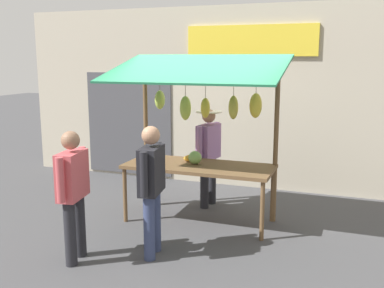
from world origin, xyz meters
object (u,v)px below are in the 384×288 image
(vendor_with_sunhat, at_px, (208,150))
(market_stall, at_px, (200,120))
(shopper_with_shopping_bag, at_px, (73,188))
(shopper_in_grey_tee, at_px, (152,182))

(vendor_with_sunhat, bearing_deg, market_stall, 17.09)
(vendor_with_sunhat, xyz_separation_m, shopper_with_shopping_bag, (0.87, 2.53, -0.04))
(market_stall, xyz_separation_m, shopper_in_grey_tee, (0.15, 1.36, -0.59))
(market_stall, distance_m, vendor_with_sunhat, 0.92)
(shopper_in_grey_tee, relative_size, shopper_with_shopping_bag, 1.02)
(shopper_in_grey_tee, bearing_deg, shopper_with_shopping_bag, 110.91)
(vendor_with_sunhat, height_order, shopper_with_shopping_bag, vendor_with_sunhat)
(market_stall, height_order, shopper_with_shopping_bag, market_stall)
(shopper_with_shopping_bag, bearing_deg, shopper_in_grey_tee, -69.69)
(vendor_with_sunhat, xyz_separation_m, shopper_in_grey_tee, (0.06, 2.07, -0.01))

